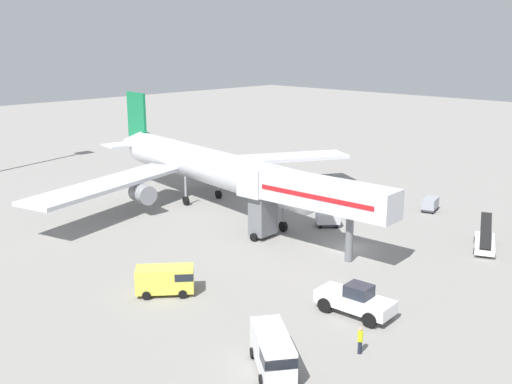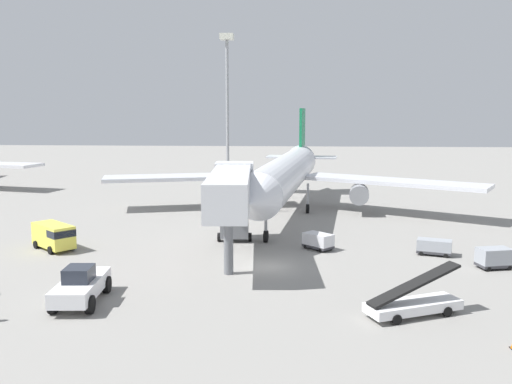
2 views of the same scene
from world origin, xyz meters
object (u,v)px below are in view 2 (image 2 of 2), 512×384
(belt_loader_truck, at_px, (413,303))
(baggage_cart_outer_right, at_px, (434,246))
(jet_bridge, at_px, (231,191))
(service_van_rear_right, at_px, (54,235))
(airplane_at_gate, at_px, (287,173))
(baggage_cart_near_center, at_px, (318,241))
(pushback_tug, at_px, (81,286))
(baggage_cart_outer_left, at_px, (494,257))
(apron_light_mast, at_px, (227,79))

(belt_loader_truck, bearing_deg, baggage_cart_outer_right, 71.29)
(jet_bridge, distance_m, service_van_rear_right, 16.17)
(service_van_rear_right, bearing_deg, airplane_at_gate, 42.90)
(airplane_at_gate, relative_size, baggage_cart_near_center, 16.17)
(baggage_cart_outer_right, bearing_deg, pushback_tug, -152.16)
(jet_bridge, distance_m, baggage_cart_outer_left, 20.98)
(airplane_at_gate, height_order, baggage_cart_outer_right, airplane_at_gate)
(baggage_cart_near_center, xyz_separation_m, apron_light_mast, (-14.22, 52.64, 17.02))
(baggage_cart_outer_left, bearing_deg, baggage_cart_near_center, 159.39)
(pushback_tug, xyz_separation_m, baggage_cart_near_center, (15.38, 14.41, -0.32))
(pushback_tug, bearing_deg, jet_bridge, 55.19)
(baggage_cart_outer_right, bearing_deg, jet_bridge, -175.03)
(service_van_rear_right, height_order, baggage_cart_near_center, service_van_rear_right)
(service_van_rear_right, height_order, baggage_cart_outer_right, service_van_rear_right)
(belt_loader_truck, height_order, apron_light_mast, apron_light_mast)
(jet_bridge, distance_m, pushback_tug, 14.92)
(pushback_tug, bearing_deg, baggage_cart_outer_right, 27.84)
(airplane_at_gate, distance_m, belt_loader_truck, 33.19)
(service_van_rear_right, distance_m, baggage_cart_near_center, 22.88)
(baggage_cart_near_center, height_order, apron_light_mast, apron_light_mast)
(airplane_at_gate, bearing_deg, baggage_cart_near_center, -80.17)
(service_van_rear_right, bearing_deg, baggage_cart_near_center, 4.11)
(baggage_cart_outer_right, bearing_deg, baggage_cart_near_center, 172.74)
(baggage_cart_outer_left, height_order, baggage_cart_near_center, baggage_cart_outer_left)
(apron_light_mast, bearing_deg, service_van_rear_right, -99.01)
(belt_loader_truck, distance_m, service_van_rear_right, 30.82)
(belt_loader_truck, bearing_deg, baggage_cart_near_center, 107.79)
(apron_light_mast, bearing_deg, baggage_cart_near_center, -74.88)
(airplane_at_gate, xyz_separation_m, belt_loader_truck, (7.79, -32.02, -3.98))
(jet_bridge, xyz_separation_m, baggage_cart_outer_left, (20.36, -2.25, -4.54))
(baggage_cart_near_center, bearing_deg, pushback_tug, -136.87)
(baggage_cart_outer_left, distance_m, baggage_cart_outer_right, 5.14)
(jet_bridge, height_order, apron_light_mast, apron_light_mast)
(airplane_at_gate, distance_m, baggage_cart_outer_right, 22.34)
(airplane_at_gate, height_order, service_van_rear_right, airplane_at_gate)
(airplane_at_gate, distance_m, baggage_cart_outer_left, 27.34)
(baggage_cart_outer_left, distance_m, baggage_cart_near_center, 14.03)
(airplane_at_gate, xyz_separation_m, pushback_tug, (-12.46, -31.26, -3.62))
(jet_bridge, xyz_separation_m, service_van_rear_right, (-15.59, 1.04, -4.15))
(pushback_tug, bearing_deg, airplane_at_gate, 68.26)
(service_van_rear_right, bearing_deg, jet_bridge, -3.83)
(airplane_at_gate, relative_size, pushback_tug, 7.67)
(jet_bridge, height_order, baggage_cart_outer_right, jet_bridge)
(pushback_tug, xyz_separation_m, apron_light_mast, (1.17, 67.05, 16.70))
(airplane_at_gate, xyz_separation_m, apron_light_mast, (-11.30, 35.79, 13.08))
(belt_loader_truck, distance_m, baggage_cart_near_center, 15.93)
(pushback_tug, relative_size, baggage_cart_outer_right, 1.95)
(airplane_at_gate, xyz_separation_m, service_van_rear_right, (-19.90, -18.49, -3.46))
(baggage_cart_outer_right, xyz_separation_m, apron_light_mast, (-23.81, 53.86, 17.06))
(service_van_rear_right, xyz_separation_m, baggage_cart_outer_left, (35.95, -3.30, -0.39))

